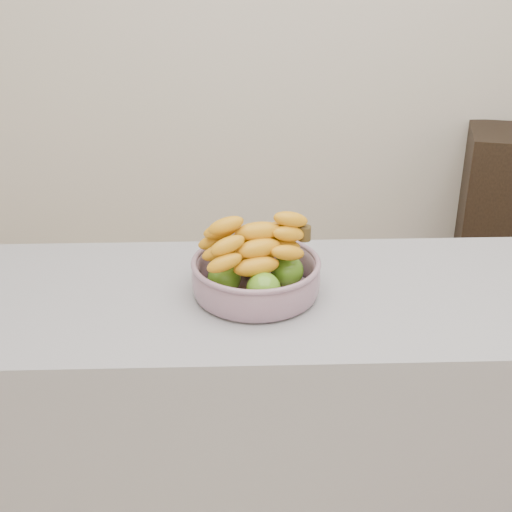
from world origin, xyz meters
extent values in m
cube|color=silver|center=(0.00, 2.00, 1.35)|extent=(4.00, 0.05, 2.70)
cube|color=#9E9EA6|center=(0.00, 0.27, 0.45)|extent=(2.00, 0.60, 0.90)
cube|color=black|center=(0.97, 1.78, 0.42)|extent=(0.54, 0.47, 0.84)
cylinder|color=#8D96A9|center=(-0.27, 0.27, 0.91)|extent=(0.26, 0.26, 0.01)
torus|color=#8D96A9|center=(-0.27, 0.27, 0.98)|extent=(0.31, 0.31, 0.01)
sphere|color=#468416|center=(-0.25, 0.20, 0.95)|extent=(0.08, 0.08, 0.08)
sphere|color=#468416|center=(-0.19, 0.28, 0.95)|extent=(0.08, 0.08, 0.08)
sphere|color=#468416|center=(-0.28, 0.34, 0.95)|extent=(0.08, 0.08, 0.08)
sphere|color=#468416|center=(-0.34, 0.26, 0.95)|extent=(0.08, 0.08, 0.08)
ellipsoid|color=yellow|center=(-0.27, 0.22, 1.00)|extent=(0.20, 0.10, 0.04)
ellipsoid|color=yellow|center=(-0.28, 0.27, 1.00)|extent=(0.20, 0.08, 0.04)
ellipsoid|color=yellow|center=(-0.29, 0.32, 1.00)|extent=(0.20, 0.06, 0.04)
ellipsoid|color=yellow|center=(-0.26, 0.24, 1.03)|extent=(0.20, 0.11, 0.04)
ellipsoid|color=yellow|center=(-0.27, 0.30, 1.03)|extent=(0.19, 0.05, 0.04)
ellipsoid|color=yellow|center=(-0.26, 0.27, 1.06)|extent=(0.20, 0.08, 0.04)
cylinder|color=#3D2E13|center=(-0.15, 0.29, 1.05)|extent=(0.03, 0.03, 0.03)
camera|label=1|loc=(-0.32, -1.22, 1.73)|focal=50.00mm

